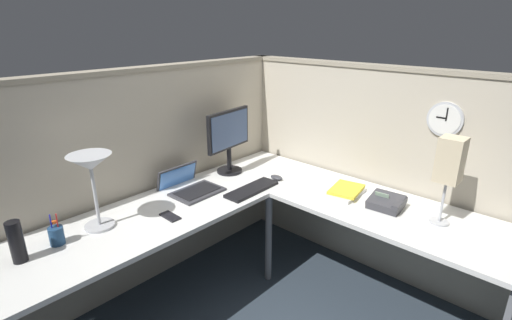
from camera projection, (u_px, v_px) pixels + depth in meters
ground_plane at (270, 298)px, 2.71m from camera, size 6.80×6.80×0.00m
cubicle_wall_back at (148, 178)px, 2.75m from camera, size 2.57×0.12×1.58m
cubicle_wall_right at (373, 171)px, 2.87m from camera, size 0.12×2.37×1.58m
desk at (262, 230)px, 2.37m from camera, size 2.35×2.15×0.73m
monitor at (229, 137)px, 2.93m from camera, size 0.46×0.20×0.50m
laptop at (188, 186)px, 2.70m from camera, size 0.35×0.39×0.22m
keyboard at (252, 189)px, 2.69m from camera, size 0.43×0.15×0.02m
computer_mouse at (277, 178)px, 2.88m from camera, size 0.06×0.10×0.03m
desk_lamp_dome at (91, 169)px, 2.09m from camera, size 0.24×0.24×0.44m
pen_cup at (57, 235)px, 2.02m from camera, size 0.08×0.08×0.18m
cell_phone at (170, 216)px, 2.32m from camera, size 0.07×0.15×0.01m
thermos_flask at (16, 242)px, 1.86m from camera, size 0.07×0.07×0.22m
office_phone at (387, 203)px, 2.42m from camera, size 0.20×0.22×0.11m
book_stack at (345, 191)px, 2.63m from camera, size 0.31×0.24×0.04m
desk_lamp_paper at (450, 162)px, 2.13m from camera, size 0.13×0.13×0.53m
wall_clock at (445, 119)px, 2.38m from camera, size 0.04×0.22×0.22m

